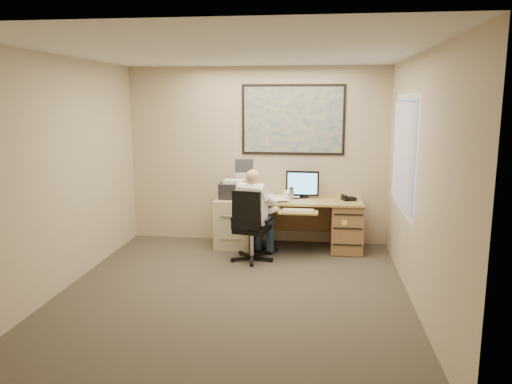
# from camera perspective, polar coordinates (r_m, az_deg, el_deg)

# --- Properties ---
(room_shell) EXTENTS (4.00, 4.50, 2.70)m
(room_shell) POSITION_cam_1_polar(r_m,az_deg,el_deg) (5.52, -2.72, 1.64)
(room_shell) COLOR #3D372F
(room_shell) RESTS_ON ground
(desk) EXTENTS (1.60, 0.97, 1.14)m
(desk) POSITION_cam_1_polar(r_m,az_deg,el_deg) (7.48, 8.37, -3.17)
(desk) COLOR #AB8E49
(desk) RESTS_ON ground
(world_map) EXTENTS (1.56, 0.03, 1.06)m
(world_map) POSITION_cam_1_polar(r_m,az_deg,el_deg) (7.62, 4.26, 8.23)
(world_map) COLOR #1E4C93
(world_map) RESTS_ON room_shell
(wall_calendar) EXTENTS (0.28, 0.01, 0.42)m
(wall_calendar) POSITION_cam_1_polar(r_m,az_deg,el_deg) (7.78, -1.35, 2.23)
(wall_calendar) COLOR white
(wall_calendar) RESTS_ON room_shell
(window_blinds) EXTENTS (0.06, 1.40, 1.30)m
(window_blinds) POSITION_cam_1_polar(r_m,az_deg,el_deg) (6.29, 16.58, 4.15)
(window_blinds) COLOR beige
(window_blinds) RESTS_ON room_shell
(filing_cabinet) EXTENTS (0.54, 0.64, 1.02)m
(filing_cabinet) POSITION_cam_1_polar(r_m,az_deg,el_deg) (7.57, -2.46, -2.94)
(filing_cabinet) COLOR beige
(filing_cabinet) RESTS_ON ground
(office_chair) EXTENTS (0.71, 0.71, 1.02)m
(office_chair) POSITION_cam_1_polar(r_m,az_deg,el_deg) (6.88, -0.44, -5.55)
(office_chair) COLOR black
(office_chair) RESTS_ON ground
(person) EXTENTS (0.76, 0.89, 1.27)m
(person) POSITION_cam_1_polar(r_m,az_deg,el_deg) (6.87, -0.44, -2.65)
(person) COLOR white
(person) RESTS_ON office_chair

